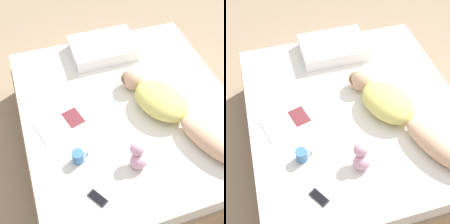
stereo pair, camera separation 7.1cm
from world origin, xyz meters
The scene contains 8 objects.
ground_plane centered at (0.00, 0.00, 0.00)m, with size 12.00×12.00×0.00m, color #9E8466.
bed centered at (0.00, 0.00, 0.26)m, with size 1.84×2.05×0.52m.
person centered at (0.28, -0.20, 0.61)m, with size 0.67×1.22×0.19m.
open_magazine centered at (-0.57, 0.00, 0.53)m, with size 0.46×0.36×0.01m.
coffee_mug centered at (-0.53, -0.38, 0.57)m, with size 0.12×0.09×0.10m.
cell_phone centered at (-0.48, -0.71, 0.53)m, with size 0.13×0.15×0.01m.
plush_toy centered at (-0.13, -0.54, 0.61)m, with size 0.13×0.16×0.20m.
pillow centered at (0.01, 0.74, 0.58)m, with size 0.63×0.43×0.13m.
Camera 1 is at (-0.67, -1.60, 2.52)m, focal length 50.00 mm.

